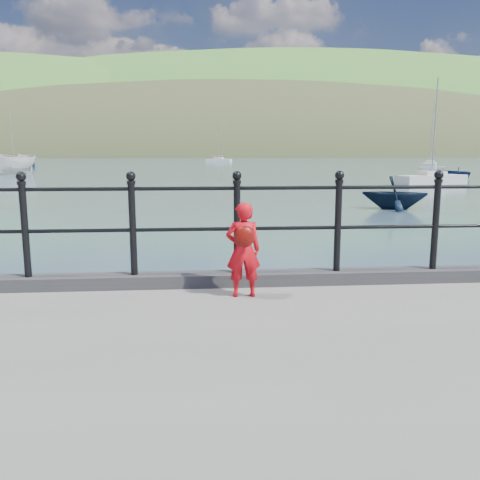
{
  "coord_description": "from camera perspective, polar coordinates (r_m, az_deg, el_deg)",
  "views": [
    {
      "loc": [
        0.15,
        -5.98,
        2.59
      ],
      "look_at": [
        0.63,
        -0.2,
        1.55
      ],
      "focal_mm": 38.0,
      "sensor_mm": 36.0,
      "label": 1
    }
  ],
  "objects": [
    {
      "name": "ground",
      "position": [
        6.52,
        -5.84,
        -13.3
      ],
      "size": [
        600.0,
        600.0,
        0.0
      ],
      "primitive_type": "plane",
      "color": "#2D4251",
      "rests_on": "ground"
    },
    {
      "name": "kerb",
      "position": [
        6.03,
        -6.05,
        -4.45
      ],
      "size": [
        60.0,
        0.3,
        0.15
      ],
      "primitive_type": "cube",
      "color": "#28282B",
      "rests_on": "quay"
    },
    {
      "name": "railing",
      "position": [
        5.88,
        -6.18,
        2.62
      ],
      "size": [
        18.11,
        0.11,
        1.2
      ],
      "color": "black",
      "rests_on": "kerb"
    },
    {
      "name": "far_shore",
      "position": [
        249.62,
        4.1,
        4.34
      ],
      "size": [
        830.0,
        200.0,
        156.0
      ],
      "color": "#333A21",
      "rests_on": "ground"
    },
    {
      "name": "child",
      "position": [
        5.48,
        0.37,
        -1.03
      ],
      "size": [
        0.39,
        0.31,
        1.04
      ],
      "rotation": [
        0.0,
        0.0,
        3.17
      ],
      "color": "red",
      "rests_on": "quay"
    },
    {
      "name": "launch_blue",
      "position": [
        48.49,
        22.64,
        6.97
      ],
      "size": [
        4.35,
        5.69,
        1.1
      ],
      "primitive_type": "imported",
      "rotation": [
        0.0,
        0.0,
        0.11
      ],
      "color": "navy",
      "rests_on": "ground"
    },
    {
      "name": "launch_white",
      "position": [
        59.19,
        -24.08,
        7.85
      ],
      "size": [
        4.72,
        6.11,
        2.23
      ],
      "primitive_type": "imported",
      "rotation": [
        0.0,
        0.0,
        -0.51
      ],
      "color": "silver",
      "rests_on": "ground"
    },
    {
      "name": "launch_navy",
      "position": [
        23.22,
        16.98,
        5.1
      ],
      "size": [
        3.35,
        3.11,
        1.44
      ],
      "primitive_type": "imported",
      "rotation": [
        0.0,
        0.0,
        1.25
      ],
      "color": "black",
      "rests_on": "ground"
    },
    {
      "name": "sailboat_far",
      "position": [
        77.69,
        20.52,
        7.86
      ],
      "size": [
        4.38,
        6.36,
        8.97
      ],
      "rotation": [
        0.0,
        0.0,
        1.1
      ],
      "color": "silver",
      "rests_on": "ground"
    },
    {
      "name": "sailboat_near",
      "position": [
        40.62,
        20.7,
        6.33
      ],
      "size": [
        5.86,
        3.38,
        7.87
      ],
      "rotation": [
        0.0,
        0.0,
        0.34
      ],
      "color": "beige",
      "rests_on": "ground"
    },
    {
      "name": "sailboat_left",
      "position": [
        77.59,
        -24.01,
        7.62
      ],
      "size": [
        5.49,
        3.28,
        7.58
      ],
      "rotation": [
        0.0,
        0.0,
        0.34
      ],
      "color": "black",
      "rests_on": "ground"
    },
    {
      "name": "sailboat_deep",
      "position": [
        102.6,
        -2.41,
        8.89
      ],
      "size": [
        5.33,
        3.21,
        7.72
      ],
      "rotation": [
        0.0,
        0.0,
        -0.35
      ],
      "color": "silver",
      "rests_on": "ground"
    }
  ]
}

